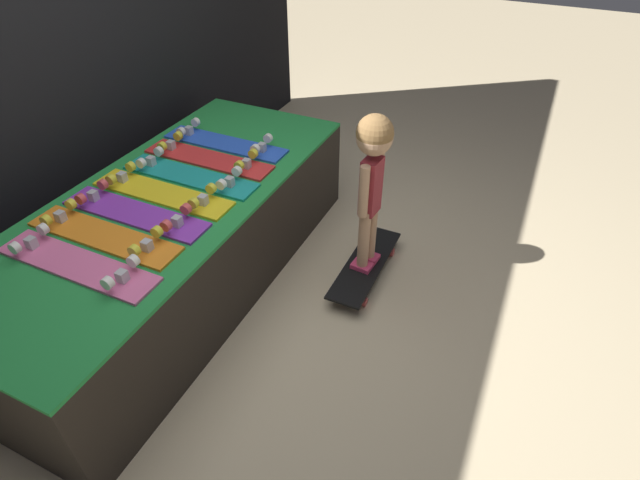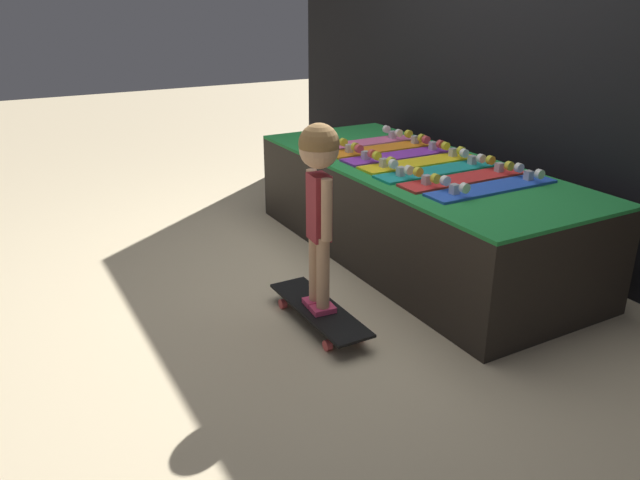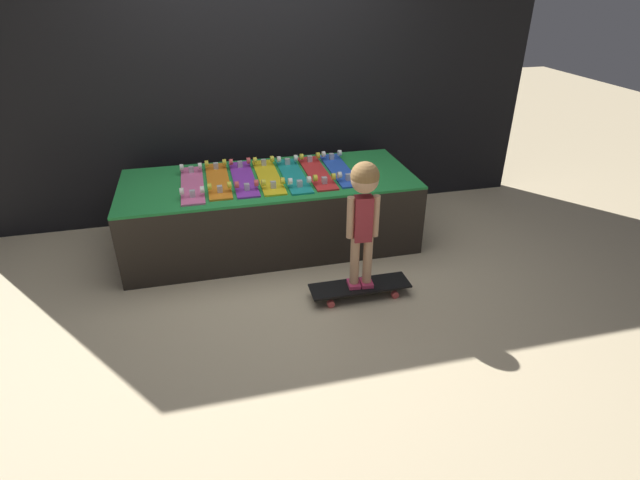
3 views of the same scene
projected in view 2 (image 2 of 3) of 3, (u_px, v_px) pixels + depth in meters
The scene contains 12 objects.
ground_plane at pixel (339, 271), 3.78m from camera, with size 16.00×16.00×0.00m, color beige.
back_wall at pixel (517, 32), 3.85m from camera, with size 5.30×0.10×2.69m.
display_rack at pixel (415, 210), 3.92m from camera, with size 2.38×0.98×0.60m.
skateboard_pink_on_rack at pixel (361, 142), 4.29m from camera, with size 0.18×0.80×0.09m.
skateboard_orange_on_rack at pixel (383, 147), 4.14m from camera, with size 0.18×0.80×0.09m.
skateboard_purple_on_rack at pixel (400, 154), 3.97m from camera, with size 0.18×0.80×0.09m.
skateboard_yellow_on_rack at pixel (419, 161), 3.80m from camera, with size 0.18×0.80×0.09m.
skateboard_teal_on_rack at pixel (437, 169), 3.63m from camera, with size 0.18×0.80×0.09m.
skateboard_red_on_rack at pixel (464, 177), 3.47m from camera, with size 0.18×0.80×0.09m.
skateboard_blue_on_rack at pixel (492, 186), 3.31m from camera, with size 0.18×0.80×0.09m.
skateboard_on_floor at pixel (319, 310), 3.16m from camera, with size 0.73×0.21×0.09m.
child at pixel (319, 183), 2.91m from camera, with size 0.22×0.19×0.94m.
Camera 2 is at (2.95, -1.77, 1.58)m, focal length 35.00 mm.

